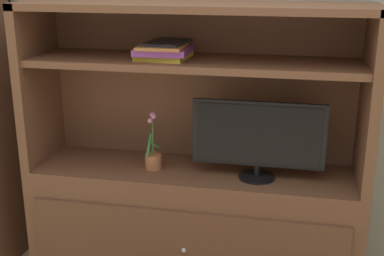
{
  "coord_description": "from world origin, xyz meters",
  "views": [
    {
      "loc": [
        0.51,
        -2.16,
        1.76
      ],
      "look_at": [
        0.0,
        0.35,
        0.94
      ],
      "focal_mm": 48.5,
      "sensor_mm": 36.0,
      "label": 1
    }
  ],
  "objects_px": {
    "media_console": "(194,200)",
    "tv_monitor": "(258,137)",
    "potted_plant": "(153,156)",
    "magazine_stack": "(165,50)"
  },
  "relations": [
    {
      "from": "tv_monitor",
      "to": "potted_plant",
      "type": "xyz_separation_m",
      "value": [
        -0.56,
        0.02,
        -0.15
      ]
    },
    {
      "from": "potted_plant",
      "to": "magazine_stack",
      "type": "distance_m",
      "value": 0.58
    },
    {
      "from": "media_console",
      "to": "potted_plant",
      "type": "distance_m",
      "value": 0.34
    },
    {
      "from": "media_console",
      "to": "magazine_stack",
      "type": "height_order",
      "value": "media_console"
    },
    {
      "from": "potted_plant",
      "to": "media_console",
      "type": "bearing_deg",
      "value": 10.43
    },
    {
      "from": "media_console",
      "to": "tv_monitor",
      "type": "xyz_separation_m",
      "value": [
        0.34,
        -0.06,
        0.41
      ]
    },
    {
      "from": "tv_monitor",
      "to": "potted_plant",
      "type": "distance_m",
      "value": 0.58
    },
    {
      "from": "media_console",
      "to": "tv_monitor",
      "type": "distance_m",
      "value": 0.54
    },
    {
      "from": "tv_monitor",
      "to": "magazine_stack",
      "type": "height_order",
      "value": "magazine_stack"
    },
    {
      "from": "media_console",
      "to": "magazine_stack",
      "type": "bearing_deg",
      "value": -177.16
    }
  ]
}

